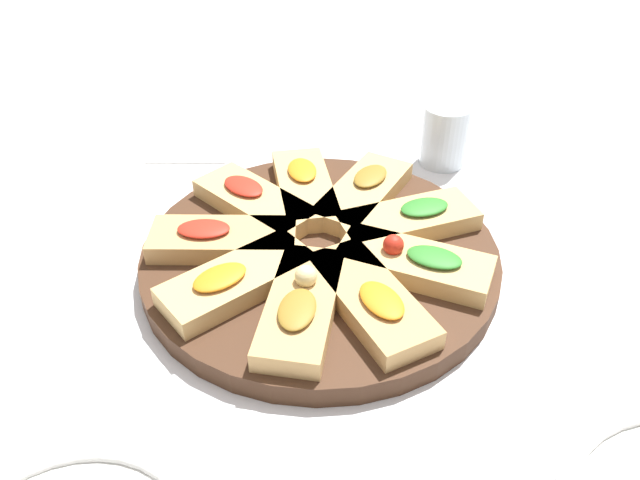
# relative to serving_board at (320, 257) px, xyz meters

# --- Properties ---
(ground_plane) EXTENTS (3.00, 3.00, 0.00)m
(ground_plane) POSITION_rel_serving_board_xyz_m (0.00, 0.00, -0.01)
(ground_plane) COLOR white
(serving_board) EXTENTS (0.41, 0.41, 0.03)m
(serving_board) POSITION_rel_serving_board_xyz_m (0.00, 0.00, 0.00)
(serving_board) COLOR #422819
(serving_board) RESTS_ON ground_plane
(focaccia_slice_0) EXTENTS (0.17, 0.09, 0.03)m
(focaccia_slice_0) POSITION_rel_serving_board_xyz_m (-0.11, -0.02, 0.02)
(focaccia_slice_0) COLOR tan
(focaccia_slice_0) RESTS_ON serving_board
(focaccia_slice_1) EXTENTS (0.15, 0.17, 0.03)m
(focaccia_slice_1) POSITION_rel_serving_board_xyz_m (-0.07, -0.09, 0.02)
(focaccia_slice_1) COLOR tan
(focaccia_slice_1) RESTS_ON serving_board
(focaccia_slice_2) EXTENTS (0.07, 0.16, 0.03)m
(focaccia_slice_2) POSITION_rel_serving_board_xyz_m (-0.00, -0.11, 0.02)
(focaccia_slice_2) COLOR tan
(focaccia_slice_2) RESTS_ON serving_board
(focaccia_slice_3) EXTENTS (0.15, 0.17, 0.03)m
(focaccia_slice_3) POSITION_rel_serving_board_xyz_m (0.07, -0.09, 0.02)
(focaccia_slice_3) COLOR tan
(focaccia_slice_3) RESTS_ON serving_board
(focaccia_slice_4) EXTENTS (0.17, 0.09, 0.03)m
(focaccia_slice_4) POSITION_rel_serving_board_xyz_m (0.11, -0.02, 0.02)
(focaccia_slice_4) COLOR tan
(focaccia_slice_4) RESTS_ON serving_board
(focaccia_slice_5) EXTENTS (0.17, 0.14, 0.03)m
(focaccia_slice_5) POSITION_rel_serving_board_xyz_m (0.10, 0.05, 0.02)
(focaccia_slice_5) COLOR tan
(focaccia_slice_5) RESTS_ON serving_board
(focaccia_slice_6) EXTENTS (0.12, 0.18, 0.04)m
(focaccia_slice_6) POSITION_rel_serving_board_xyz_m (0.04, 0.10, 0.03)
(focaccia_slice_6) COLOR tan
(focaccia_slice_6) RESTS_ON serving_board
(focaccia_slice_7) EXTENTS (0.11, 0.18, 0.03)m
(focaccia_slice_7) POSITION_rel_serving_board_xyz_m (-0.03, 0.11, 0.02)
(focaccia_slice_7) COLOR tan
(focaccia_slice_7) RESTS_ON serving_board
(focaccia_slice_8) EXTENTS (0.17, 0.14, 0.04)m
(focaccia_slice_8) POSITION_rel_serving_board_xyz_m (-0.09, 0.06, 0.03)
(focaccia_slice_8) COLOR tan
(focaccia_slice_8) RESTS_ON serving_board
(water_glass) EXTENTS (0.07, 0.07, 0.09)m
(water_glass) POSITION_rel_serving_board_xyz_m (-0.22, -0.20, 0.03)
(water_glass) COLOR silver
(water_glass) RESTS_ON ground_plane
(napkin_stack) EXTENTS (0.13, 0.12, 0.00)m
(napkin_stack) POSITION_rel_serving_board_xyz_m (0.14, -0.31, -0.01)
(napkin_stack) COLOR white
(napkin_stack) RESTS_ON ground_plane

